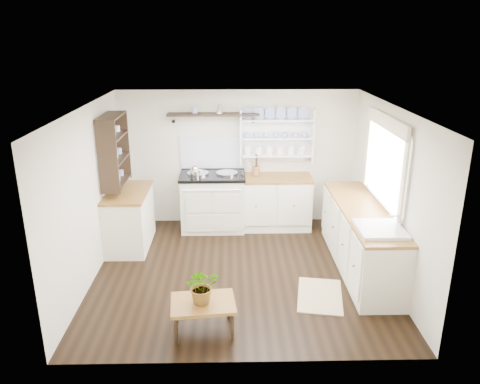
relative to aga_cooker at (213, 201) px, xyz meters
name	(u,v)px	position (x,y,z in m)	size (l,w,h in m)	color
floor	(240,272)	(0.42, -1.57, -0.49)	(4.00, 3.80, 0.01)	black
wall_back	(238,158)	(0.42, 0.33, 0.66)	(4.00, 0.02, 2.30)	beige
wall_right	(389,194)	(2.42, -1.57, 0.66)	(0.02, 3.80, 2.30)	beige
wall_left	(89,196)	(-1.58, -1.57, 0.66)	(0.02, 3.80, 2.30)	beige
ceiling	(240,108)	(0.42, -1.57, 1.81)	(4.00, 3.80, 0.01)	white
window	(385,161)	(2.37, -1.42, 1.08)	(0.08, 1.55, 1.22)	white
aga_cooker	(213,201)	(0.00, 0.00, 0.00)	(1.08, 0.75, 0.99)	beige
back_cabinets	(273,201)	(1.02, 0.03, -0.03)	(1.27, 0.63, 0.90)	silver
right_cabinets	(361,238)	(2.12, -1.47, -0.03)	(0.62, 2.43, 0.90)	silver
belfast_sink	(379,238)	(2.12, -2.22, 0.31)	(0.55, 0.60, 0.45)	white
left_cabinets	(129,218)	(-1.28, -0.67, -0.03)	(0.62, 1.13, 0.90)	silver
plate_rack	(276,135)	(1.07, 0.29, 1.07)	(1.20, 0.22, 0.90)	white
high_shelf	(213,115)	(0.02, 0.21, 1.42)	(1.50, 0.29, 0.16)	black
left_shelving	(114,150)	(-1.42, -0.67, 1.06)	(0.28, 0.80, 1.05)	black
kettle	(195,172)	(-0.28, -0.12, 0.54)	(0.17, 0.17, 0.21)	silver
utensil_crock	(256,171)	(0.73, 0.11, 0.49)	(0.13, 0.13, 0.15)	brown
center_table	(203,305)	(-0.02, -2.94, -0.15)	(0.75, 0.57, 0.38)	brown
potted_plant	(202,286)	(-0.02, -2.94, 0.10)	(0.37, 0.32, 0.41)	#3F7233
floor_rug	(320,296)	(1.43, -2.24, -0.48)	(0.55, 0.85, 0.02)	#9F7E5C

